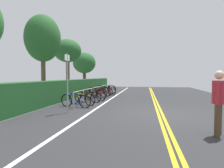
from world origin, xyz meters
The scene contains 21 objects.
ground_plane centered at (0.00, 0.00, -0.03)m, with size 36.85×10.72×0.05m, color #2B2B2D.
centre_line_yellow_inner centered at (0.00, -0.08, 0.00)m, with size 33.16×0.10×0.00m, color gold.
centre_line_yellow_outer centered at (0.00, 0.08, 0.00)m, with size 33.16×0.10×0.00m, color gold.
bike_lane_stripe_white centered at (0.00, 2.87, 0.00)m, with size 33.16×0.12×0.00m, color white.
bike_rack centered at (4.67, 3.90, 0.60)m, with size 8.64×0.05×0.79m.
bicycle_0 centered at (0.88, 3.99, 0.32)m, with size 0.52×1.71×0.69m.
bicycle_1 centered at (1.64, 3.94, 0.32)m, with size 0.66×1.68×0.69m.
bicycle_2 centered at (2.53, 3.89, 0.32)m, with size 0.46×1.64×0.69m.
bicycle_3 centered at (3.39, 3.77, 0.34)m, with size 0.62×1.67×0.74m.
bicycle_4 centered at (4.29, 3.98, 0.34)m, with size 0.46×1.68×0.72m.
bicycle_5 centered at (5.05, 3.93, 0.37)m, with size 0.64×1.72×0.79m.
bicycle_6 centered at (5.97, 3.96, 0.35)m, with size 0.57×1.78×0.74m.
bicycle_7 centered at (6.73, 3.77, 0.32)m, with size 0.47×1.74×0.68m.
bicycle_8 centered at (7.55, 3.97, 0.37)m, with size 0.46×1.81×0.79m.
bicycle_9 centered at (8.39, 4.01, 0.35)m, with size 0.54×1.76×0.76m.
pedestrian centered at (-2.55, -1.23, 0.96)m, with size 0.45×0.32×1.67m.
sign_post_near centered at (-0.54, 3.77, 1.47)m, with size 0.36×0.06×2.47m.
hedge_backdrop centered at (6.17, 5.93, 0.63)m, with size 17.59×1.07×1.26m, color #1C4C21.
tree_mid centered at (3.12, 7.06, 3.90)m, with size 2.24×2.24×5.42m.
tree_far_right centered at (7.30, 7.26, 3.66)m, with size 2.36×2.36×4.71m.
tree_extra centered at (12.95, 7.71, 3.05)m, with size 2.65×2.65×4.30m.
Camera 1 is at (-7.54, 0.60, 1.53)m, focal length 29.07 mm.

